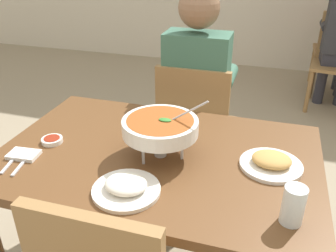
{
  "coord_description": "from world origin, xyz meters",
  "views": [
    {
      "loc": [
        0.4,
        -1.19,
        1.53
      ],
      "look_at": [
        0.0,
        0.15,
        0.79
      ],
      "focal_mm": 38.5,
      "sensor_mm": 36.0,
      "label": 1
    }
  ],
  "objects_px": {
    "appetizer_plate": "(271,162)",
    "diner_main": "(197,87)",
    "curry_bowl": "(160,127)",
    "rice_plate": "(126,187)",
    "chair_diner_main": "(195,125)",
    "sauce_dish": "(52,140)",
    "drink_glass": "(293,207)",
    "dining_table_main": "(158,174)"
  },
  "relations": [
    {
      "from": "appetizer_plate",
      "to": "diner_main",
      "type": "bearing_deg",
      "value": 122.03
    },
    {
      "from": "curry_bowl",
      "to": "rice_plate",
      "type": "bearing_deg",
      "value": -99.02
    },
    {
      "from": "rice_plate",
      "to": "appetizer_plate",
      "type": "height_order",
      "value": "same"
    },
    {
      "from": "chair_diner_main",
      "to": "curry_bowl",
      "type": "xyz_separation_m",
      "value": [
        0.02,
        -0.73,
        0.36
      ]
    },
    {
      "from": "diner_main",
      "to": "chair_diner_main",
      "type": "bearing_deg",
      "value": -90.0
    },
    {
      "from": "chair_diner_main",
      "to": "appetizer_plate",
      "type": "distance_m",
      "value": 0.86
    },
    {
      "from": "sauce_dish",
      "to": "drink_glass",
      "type": "relative_size",
      "value": 0.69
    },
    {
      "from": "dining_table_main",
      "to": "diner_main",
      "type": "bearing_deg",
      "value": 90.0
    },
    {
      "from": "rice_plate",
      "to": "drink_glass",
      "type": "bearing_deg",
      "value": 0.95
    },
    {
      "from": "curry_bowl",
      "to": "sauce_dish",
      "type": "relative_size",
      "value": 3.69
    },
    {
      "from": "chair_diner_main",
      "to": "dining_table_main",
      "type": "bearing_deg",
      "value": -90.0
    },
    {
      "from": "chair_diner_main",
      "to": "appetizer_plate",
      "type": "height_order",
      "value": "chair_diner_main"
    },
    {
      "from": "dining_table_main",
      "to": "sauce_dish",
      "type": "relative_size",
      "value": 14.46
    },
    {
      "from": "dining_table_main",
      "to": "chair_diner_main",
      "type": "relative_size",
      "value": 1.45
    },
    {
      "from": "sauce_dish",
      "to": "drink_glass",
      "type": "xyz_separation_m",
      "value": [
        0.99,
        -0.22,
        0.05
      ]
    },
    {
      "from": "diner_main",
      "to": "curry_bowl",
      "type": "height_order",
      "value": "diner_main"
    },
    {
      "from": "diner_main",
      "to": "rice_plate",
      "type": "relative_size",
      "value": 5.46
    },
    {
      "from": "chair_diner_main",
      "to": "curry_bowl",
      "type": "relative_size",
      "value": 2.71
    },
    {
      "from": "chair_diner_main",
      "to": "diner_main",
      "type": "relative_size",
      "value": 0.69
    },
    {
      "from": "dining_table_main",
      "to": "diner_main",
      "type": "height_order",
      "value": "diner_main"
    },
    {
      "from": "chair_diner_main",
      "to": "drink_glass",
      "type": "relative_size",
      "value": 6.92
    },
    {
      "from": "sauce_dish",
      "to": "rice_plate",
      "type": "bearing_deg",
      "value": -27.06
    },
    {
      "from": "chair_diner_main",
      "to": "diner_main",
      "type": "xyz_separation_m",
      "value": [
        0.0,
        0.03,
        0.24
      ]
    },
    {
      "from": "curry_bowl",
      "to": "appetizer_plate",
      "type": "bearing_deg",
      "value": 5.64
    },
    {
      "from": "rice_plate",
      "to": "sauce_dish",
      "type": "bearing_deg",
      "value": 152.94
    },
    {
      "from": "dining_table_main",
      "to": "curry_bowl",
      "type": "xyz_separation_m",
      "value": [
        0.02,
        -0.01,
        0.24
      ]
    },
    {
      "from": "sauce_dish",
      "to": "drink_glass",
      "type": "height_order",
      "value": "drink_glass"
    },
    {
      "from": "dining_table_main",
      "to": "curry_bowl",
      "type": "relative_size",
      "value": 3.91
    },
    {
      "from": "sauce_dish",
      "to": "drink_glass",
      "type": "bearing_deg",
      "value": -12.31
    },
    {
      "from": "diner_main",
      "to": "drink_glass",
      "type": "bearing_deg",
      "value": -62.76
    },
    {
      "from": "dining_table_main",
      "to": "rice_plate",
      "type": "bearing_deg",
      "value": -95.14
    },
    {
      "from": "chair_diner_main",
      "to": "sauce_dish",
      "type": "xyz_separation_m",
      "value": [
        -0.46,
        -0.77,
        0.24
      ]
    },
    {
      "from": "rice_plate",
      "to": "sauce_dish",
      "type": "xyz_separation_m",
      "value": [
        -0.44,
        0.22,
        -0.01
      ]
    },
    {
      "from": "chair_diner_main",
      "to": "diner_main",
      "type": "bearing_deg",
      "value": 90.0
    },
    {
      "from": "diner_main",
      "to": "curry_bowl",
      "type": "bearing_deg",
      "value": -88.73
    },
    {
      "from": "dining_table_main",
      "to": "rice_plate",
      "type": "relative_size",
      "value": 5.42
    },
    {
      "from": "rice_plate",
      "to": "sauce_dish",
      "type": "relative_size",
      "value": 2.67
    },
    {
      "from": "dining_table_main",
      "to": "curry_bowl",
      "type": "distance_m",
      "value": 0.24
    },
    {
      "from": "dining_table_main",
      "to": "drink_glass",
      "type": "height_order",
      "value": "drink_glass"
    },
    {
      "from": "dining_table_main",
      "to": "sauce_dish",
      "type": "height_order",
      "value": "sauce_dish"
    },
    {
      "from": "drink_glass",
      "to": "chair_diner_main",
      "type": "bearing_deg",
      "value": 118.01
    },
    {
      "from": "diner_main",
      "to": "drink_glass",
      "type": "relative_size",
      "value": 10.08
    }
  ]
}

